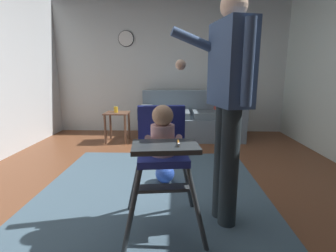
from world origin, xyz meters
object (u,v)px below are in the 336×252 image
(toy_ball, at_px, (165,173))
(side_table, at_px, (117,120))
(sippy_cup, at_px, (116,110))
(wall_clock, at_px, (126,39))
(couch, at_px, (191,120))
(adult_standing, at_px, (228,100))
(high_chair, at_px, (163,145))

(toy_ball, distance_m, side_table, 1.91)
(sippy_cup, distance_m, wall_clock, 1.53)
(side_table, bearing_deg, toy_ball, -61.42)
(side_table, distance_m, wall_clock, 1.70)
(couch, relative_size, sippy_cup, 18.64)
(couch, xyz_separation_m, side_table, (-1.30, -0.37, 0.05))
(adult_standing, bearing_deg, sippy_cup, -72.64)
(high_chair, bearing_deg, side_table, -165.89)
(couch, bearing_deg, toy_ball, -11.13)
(sippy_cup, xyz_separation_m, wall_clock, (0.05, 0.85, 1.28))
(couch, relative_size, high_chair, 1.93)
(couch, xyz_separation_m, toy_ball, (-0.40, -2.03, -0.23))
(couch, distance_m, adult_standing, 2.80)
(couch, height_order, toy_ball, couch)
(couch, distance_m, toy_ball, 2.09)
(toy_ball, bearing_deg, high_chair, -88.51)
(couch, bearing_deg, high_chair, -7.60)
(side_table, bearing_deg, couch, 16.00)
(adult_standing, xyz_separation_m, side_table, (-1.41, 2.35, -0.60))
(couch, relative_size, toy_ball, 8.91)
(side_table, height_order, wall_clock, wall_clock)
(adult_standing, distance_m, side_table, 2.80)
(adult_standing, distance_m, wall_clock, 3.59)
(adult_standing, bearing_deg, side_table, -72.94)
(high_chair, height_order, sippy_cup, high_chair)
(toy_ball, bearing_deg, wall_clock, 109.12)
(couch, bearing_deg, wall_clock, -110.56)
(high_chair, relative_size, side_table, 1.86)
(toy_ball, xyz_separation_m, wall_clock, (-0.87, 2.51, 1.74))
(couch, relative_size, wall_clock, 6.01)
(adult_standing, height_order, sippy_cup, adult_standing)
(couch, distance_m, side_table, 1.36)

